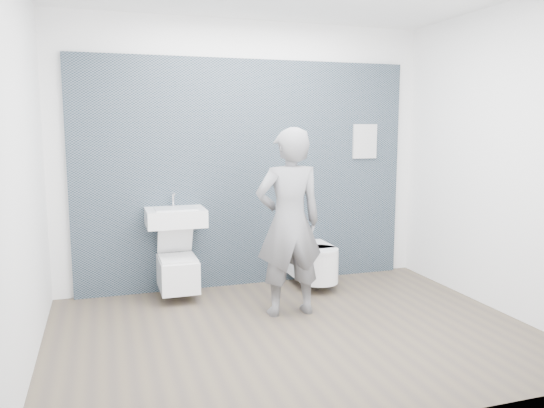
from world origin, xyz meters
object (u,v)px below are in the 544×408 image
object	(u,v)px
toilet_rounded	(315,262)
visitor	(289,223)
toilet_square	(178,271)
washbasin	(176,217)

from	to	relation	value
toilet_rounded	visitor	distance (m)	1.03
toilet_square	toilet_rounded	bearing A→B (deg)	-3.14
washbasin	visitor	xyz separation A→B (m)	(0.91, -0.80, 0.03)
visitor	toilet_rounded	bearing A→B (deg)	-127.81
toilet_square	toilet_rounded	size ratio (longest dim) A/B	1.00
toilet_square	washbasin	bearing A→B (deg)	90.00
washbasin	toilet_square	xyz separation A→B (m)	(-0.00, -0.05, -0.54)
washbasin	visitor	world-z (taller)	visitor
visitor	washbasin	bearing A→B (deg)	-40.65
toilet_square	visitor	distance (m)	1.31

